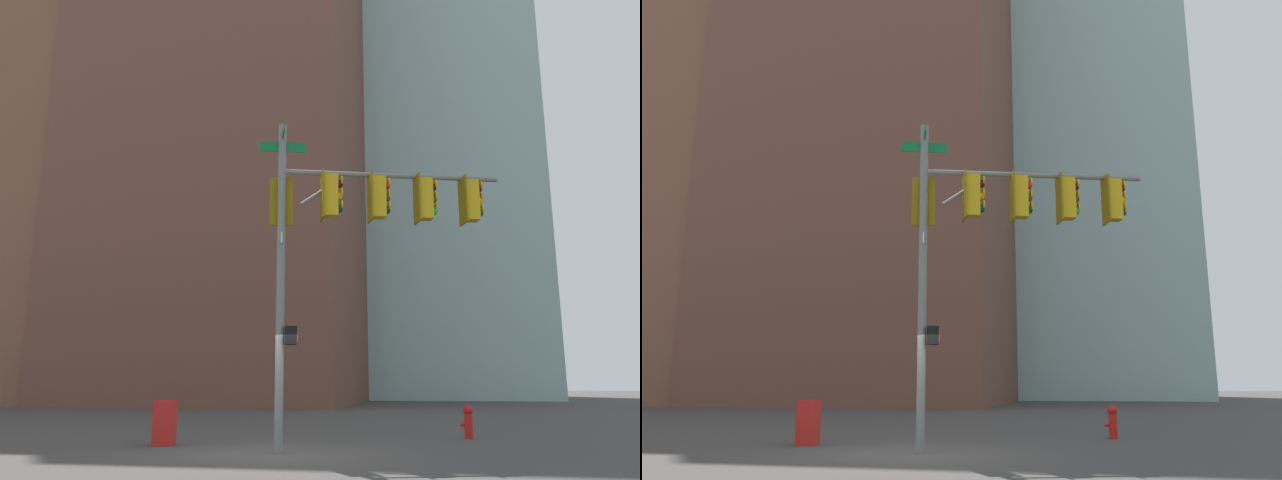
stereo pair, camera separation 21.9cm
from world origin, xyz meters
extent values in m
plane|color=#423F3D|center=(0.00, 0.00, 0.00)|extent=(200.00, 200.00, 0.00)
cylinder|color=slate|center=(-0.19, -0.23, 3.74)|extent=(0.19, 0.19, 7.47)
cylinder|color=slate|center=(-2.70, -1.01, 6.31)|extent=(5.05, 1.68, 0.12)
cylinder|color=slate|center=(-1.09, -0.51, 5.86)|extent=(1.02, 0.39, 0.75)
cube|color=#0F6B33|center=(-0.19, -0.23, 7.22)|extent=(0.39, 1.18, 0.24)
cube|color=#0F6B33|center=(-0.19, -0.23, 6.92)|extent=(1.05, 0.35, 0.24)
cube|color=white|center=(-0.19, -0.23, 4.68)|extent=(0.16, 0.44, 0.24)
cube|color=gold|center=(-1.28, -0.57, 5.75)|extent=(0.43, 0.43, 1.00)
cube|color=#7D640C|center=(-1.10, -0.51, 5.75)|extent=(0.20, 0.53, 1.16)
sphere|color=#470A07|center=(-1.48, -0.63, 6.05)|extent=(0.20, 0.20, 0.20)
cylinder|color=gold|center=(-1.54, -0.65, 6.14)|extent=(0.11, 0.23, 0.23)
sphere|color=#F29E0C|center=(-1.48, -0.63, 5.75)|extent=(0.20, 0.20, 0.20)
cylinder|color=gold|center=(-1.54, -0.65, 5.84)|extent=(0.11, 0.23, 0.23)
sphere|color=#0A3819|center=(-1.48, -0.63, 5.45)|extent=(0.20, 0.20, 0.20)
cylinder|color=gold|center=(-1.54, -0.65, 5.54)|extent=(0.11, 0.23, 0.23)
cube|color=gold|center=(-2.37, -0.91, 5.75)|extent=(0.43, 0.43, 1.00)
cube|color=#7D640C|center=(-2.19, -0.85, 5.75)|extent=(0.20, 0.53, 1.16)
sphere|color=red|center=(-2.57, -0.97, 6.05)|extent=(0.20, 0.20, 0.20)
cylinder|color=gold|center=(-2.63, -0.99, 6.14)|extent=(0.11, 0.23, 0.23)
sphere|color=#4C330A|center=(-2.57, -0.97, 5.75)|extent=(0.20, 0.20, 0.20)
cylinder|color=gold|center=(-2.63, -0.99, 5.84)|extent=(0.11, 0.23, 0.23)
sphere|color=#0A3819|center=(-2.57, -0.97, 5.45)|extent=(0.20, 0.20, 0.20)
cylinder|color=gold|center=(-2.63, -0.99, 5.54)|extent=(0.11, 0.23, 0.23)
cube|color=gold|center=(-3.46, -1.25, 5.75)|extent=(0.43, 0.43, 1.00)
cube|color=#7D640C|center=(-3.28, -1.20, 5.75)|extent=(0.20, 0.53, 1.16)
sphere|color=#470A07|center=(-3.66, -1.31, 6.05)|extent=(0.20, 0.20, 0.20)
cylinder|color=gold|center=(-3.72, -1.33, 6.14)|extent=(0.11, 0.23, 0.23)
sphere|color=#4C330A|center=(-3.66, -1.31, 5.75)|extent=(0.20, 0.20, 0.20)
cylinder|color=gold|center=(-3.72, -1.33, 5.84)|extent=(0.11, 0.23, 0.23)
sphere|color=green|center=(-3.66, -1.31, 5.45)|extent=(0.20, 0.20, 0.20)
cylinder|color=gold|center=(-3.72, -1.33, 5.54)|extent=(0.11, 0.23, 0.23)
cube|color=gold|center=(-4.55, -1.59, 5.75)|extent=(0.43, 0.43, 1.00)
cube|color=#7D640C|center=(-4.37, -1.54, 5.75)|extent=(0.20, 0.53, 1.16)
sphere|color=#470A07|center=(-4.75, -1.66, 6.05)|extent=(0.20, 0.20, 0.20)
cylinder|color=gold|center=(-4.81, -1.67, 6.14)|extent=(0.11, 0.23, 0.23)
sphere|color=#F29E0C|center=(-4.75, -1.66, 5.75)|extent=(0.20, 0.20, 0.20)
cylinder|color=gold|center=(-4.81, -1.67, 5.84)|extent=(0.11, 0.23, 0.23)
sphere|color=#0A3819|center=(-4.75, -1.66, 5.45)|extent=(0.20, 0.20, 0.20)
cylinder|color=gold|center=(-4.81, -1.67, 5.54)|extent=(0.11, 0.23, 0.23)
cube|color=gold|center=(-0.10, -0.51, 5.61)|extent=(0.43, 0.43, 1.00)
cube|color=#7D640C|center=(-0.16, -0.33, 5.61)|extent=(0.53, 0.20, 1.16)
sphere|color=red|center=(-0.04, -0.71, 5.91)|extent=(0.20, 0.20, 0.20)
cylinder|color=gold|center=(-0.02, -0.77, 6.00)|extent=(0.23, 0.11, 0.23)
sphere|color=#4C330A|center=(-0.04, -0.71, 5.61)|extent=(0.20, 0.20, 0.20)
cylinder|color=gold|center=(-0.02, -0.77, 5.70)|extent=(0.23, 0.11, 0.23)
sphere|color=#0A3819|center=(-0.04, -0.71, 5.31)|extent=(0.20, 0.20, 0.20)
cylinder|color=gold|center=(-0.02, -0.77, 5.40)|extent=(0.23, 0.11, 0.23)
cube|color=black|center=(-0.42, -0.30, 2.49)|extent=(0.35, 0.42, 0.40)
cube|color=#EA5914|center=(-0.55, -0.34, 2.49)|extent=(0.09, 0.25, 0.28)
cylinder|color=red|center=(-4.35, -4.47, 0.33)|extent=(0.22, 0.22, 0.65)
sphere|color=red|center=(-4.35, -4.47, 0.74)|extent=(0.26, 0.26, 0.26)
cylinder|color=red|center=(-4.19, -4.47, 0.36)|extent=(0.10, 0.09, 0.09)
cube|color=red|center=(2.91, -1.31, 0.53)|extent=(0.50, 0.61, 1.05)
cube|color=brown|center=(34.16, -32.10, 22.49)|extent=(26.10, 21.58, 44.99)
cube|color=brown|center=(11.55, -30.13, 23.41)|extent=(19.04, 18.32, 46.82)
cube|color=#9EC6C1|center=(-0.15, -49.50, 36.45)|extent=(26.09, 22.57, 72.90)
camera|label=1|loc=(-3.64, 13.30, 1.48)|focal=34.99mm
camera|label=2|loc=(-3.86, 13.26, 1.48)|focal=34.99mm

